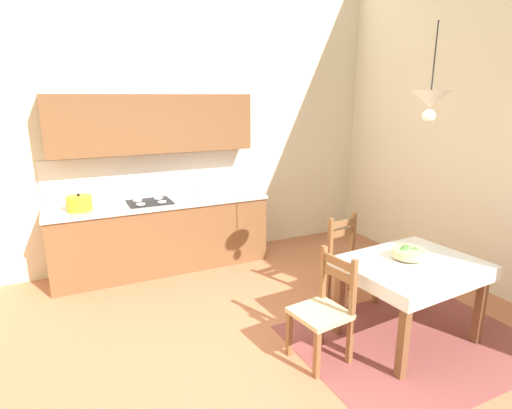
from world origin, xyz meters
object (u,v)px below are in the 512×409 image
at_px(kitchen_cabinetry, 160,204).
at_px(dining_chair_kitchen_side, 350,262).
at_px(fruit_bowl, 408,253).
at_px(dining_table, 411,276).
at_px(dining_chair_tv_side, 324,311).
at_px(pendant_lamp, 430,100).

distance_m(kitchen_cabinetry, dining_chair_kitchen_side, 2.44).
bearing_deg(kitchen_cabinetry, dining_chair_kitchen_side, -47.31).
distance_m(kitchen_cabinetry, fruit_bowl, 3.03).
bearing_deg(dining_table, dining_chair_tv_side, 174.70).
xyz_separation_m(kitchen_cabinetry, fruit_bowl, (1.66, -2.53, -0.04)).
bearing_deg(pendant_lamp, dining_chair_kitchen_side, 100.58).
height_order(kitchen_cabinetry, dining_chair_tv_side, kitchen_cabinetry).
xyz_separation_m(dining_table, dining_chair_kitchen_side, (-0.02, 0.83, -0.17)).
xyz_separation_m(fruit_bowl, pendant_lamp, (0.11, 0.03, 1.33)).
relative_size(kitchen_cabinetry, dining_chair_tv_side, 2.91).
distance_m(dining_table, dining_chair_tv_side, 0.90).
bearing_deg(dining_chair_tv_side, pendant_lamp, 1.23).
xyz_separation_m(dining_chair_tv_side, pendant_lamp, (0.99, 0.02, 1.70)).
distance_m(fruit_bowl, pendant_lamp, 1.34).
distance_m(dining_chair_kitchen_side, pendant_lamp, 1.86).
relative_size(kitchen_cabinetry, pendant_lamp, 3.36).
bearing_deg(dining_chair_tv_side, dining_table, -5.30).
relative_size(dining_table, pendant_lamp, 1.54).
bearing_deg(fruit_bowl, dining_chair_tv_side, 179.30).
height_order(dining_table, dining_chair_kitchen_side, dining_chair_kitchen_side).
height_order(kitchen_cabinetry, pendant_lamp, pendant_lamp).
relative_size(kitchen_cabinetry, dining_chair_kitchen_side, 2.91).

